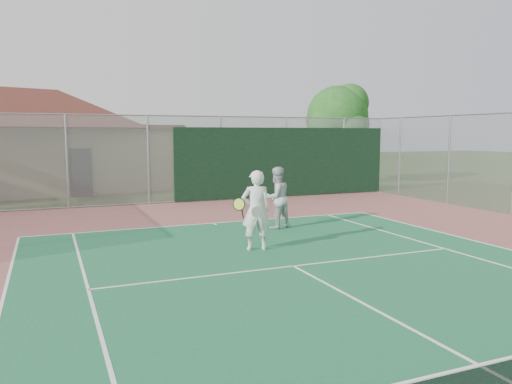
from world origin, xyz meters
TOP-DOWN VIEW (x-y plane):
  - back_fence at (2.11, 16.98)m, footprint 20.08×0.11m
  - side_fence_right at (10.00, 12.50)m, footprint 0.08×9.00m
  - clubhouse at (-5.35, 24.56)m, footprint 14.77×11.06m
  - tree at (10.01, 20.65)m, footprint 3.92×3.71m
  - player_white_front at (-0.15, 8.09)m, footprint 1.08×0.73m
  - player_grey_back at (1.48, 10.41)m, footprint 1.02×0.87m

SIDE VIEW (x-z plane):
  - player_grey_back at x=1.48m, z-range 0.00..1.81m
  - player_white_front at x=-0.15m, z-range 0.00..1.92m
  - back_fence at x=2.11m, z-range -0.09..3.43m
  - side_fence_right at x=10.00m, z-range 0.00..3.50m
  - clubhouse at x=-5.35m, z-range 0.04..5.87m
  - tree at x=10.01m, z-range 0.86..6.33m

